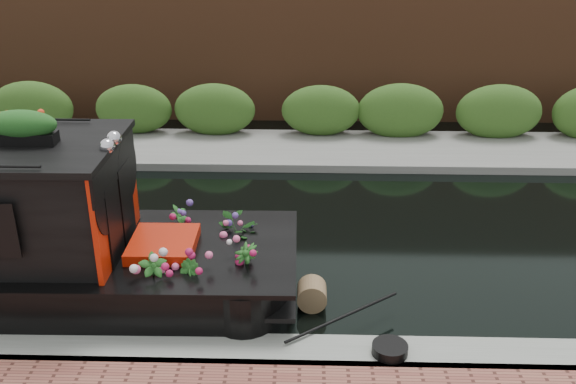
{
  "coord_description": "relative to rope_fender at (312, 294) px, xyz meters",
  "views": [
    {
      "loc": [
        1.99,
        -9.59,
        5.05
      ],
      "look_at": [
        1.72,
        -0.6,
        1.13
      ],
      "focal_mm": 40.0,
      "sensor_mm": 36.0,
      "label": 1
    }
  ],
  "objects": [
    {
      "name": "far_bank_path",
      "position": [
        -2.1,
        6.21,
        -0.2
      ],
      "size": [
        40.0,
        2.4,
        0.34
      ],
      "primitive_type": "cube",
      "color": "slate",
      "rests_on": "ground"
    },
    {
      "name": "rope_fender",
      "position": [
        0.0,
        0.0,
        0.0
      ],
      "size": [
        0.41,
        0.38,
        0.41
      ],
      "primitive_type": "cylinder",
      "rotation": [
        1.57,
        0.0,
        0.0
      ],
      "color": "brown",
      "rests_on": "ground"
    },
    {
      "name": "far_brick_wall",
      "position": [
        -2.1,
        9.21,
        -0.2
      ],
      "size": [
        40.0,
        1.0,
        8.0
      ],
      "primitive_type": "cube",
      "color": "brown",
      "rests_on": "ground"
    },
    {
      "name": "coiled_mooring_rope",
      "position": [
        0.92,
        -1.34,
        0.11
      ],
      "size": [
        0.43,
        0.43,
        0.12
      ],
      "primitive_type": "cylinder",
      "color": "black",
      "rests_on": "near_bank_coping"
    },
    {
      "name": "near_bank_coping",
      "position": [
        -2.1,
        -1.29,
        -0.2
      ],
      "size": [
        40.0,
        0.6,
        0.5
      ],
      "primitive_type": "cube",
      "color": "gray",
      "rests_on": "ground"
    },
    {
      "name": "ground",
      "position": [
        -2.1,
        2.01,
        -0.2
      ],
      "size": [
        80.0,
        80.0,
        0.0
      ],
      "primitive_type": "plane",
      "color": "black",
      "rests_on": "ground"
    },
    {
      "name": "far_hedge",
      "position": [
        -2.1,
        7.11,
        -0.2
      ],
      "size": [
        40.0,
        1.1,
        2.8
      ],
      "primitive_type": "cube",
      "color": "#31571D",
      "rests_on": "ground"
    }
  ]
}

